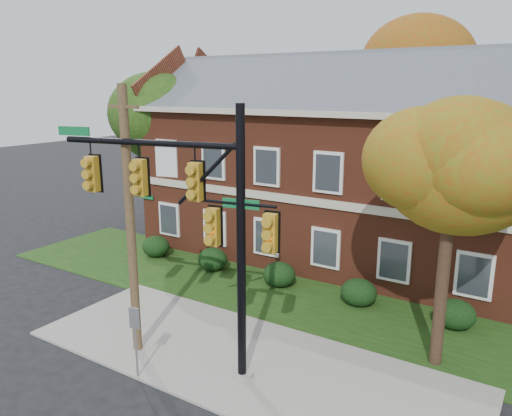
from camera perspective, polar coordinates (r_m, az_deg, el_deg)
The scene contains 15 objects.
ground at distance 15.27m, azimuth -3.74°, elevation -18.62°, with size 120.00×120.00×0.00m, color black.
sidewalk at distance 15.95m, azimuth -1.52°, elevation -16.91°, with size 14.00×5.00×0.08m, color gray.
grass_strip at distance 19.83m, azimuth 6.73°, elevation -10.65°, with size 30.00×6.00×0.04m, color #193811.
apartment_building at distance 24.55m, azimuth 8.95°, elevation 6.08°, with size 18.80×8.80×9.74m.
hedge_far_left at distance 25.08m, azimuth -11.37°, elevation -4.33°, with size 1.40×1.26×1.05m, color black.
hedge_left at distance 22.89m, azimuth -4.98°, elevation -5.86°, with size 1.40×1.26×1.05m, color black.
hedge_center at distance 21.06m, azimuth 2.67°, elevation -7.59°, with size 1.40×1.26×1.05m, color black.
hedge_right at distance 19.69m, azimuth 11.65°, elevation -9.42°, with size 1.40×1.26×1.05m, color black.
hedge_far_right at distance 18.88m, azimuth 21.79°, elevation -11.20°, with size 1.40×1.26×1.05m, color black.
tree_near_right at distance 14.52m, azimuth 22.60°, elevation 6.77°, with size 4.50×4.25×8.58m.
tree_left_rear at distance 28.81m, azimuth -10.18°, elevation 10.51°, with size 5.40×5.10×8.88m.
tree_far_rear at distance 31.31m, azimuth 17.55°, elevation 14.30°, with size 6.84×6.46×11.52m.
traffic_signal at distance 13.81m, azimuth -7.06°, elevation -0.42°, with size 6.86×1.51×7.76m.
utility_pole at distance 15.33m, azimuth -14.17°, elevation -1.75°, with size 1.29×0.30×8.25m.
sign_post at distance 14.78m, azimuth -13.65°, elevation -13.52°, with size 0.32×0.11×2.20m.
Camera 1 is at (7.73, -10.36, 8.14)m, focal length 35.00 mm.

